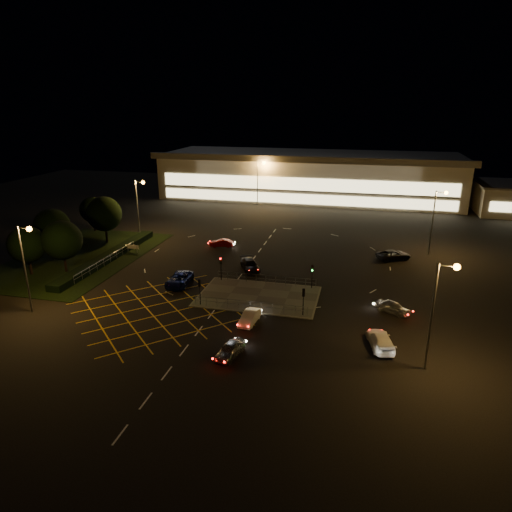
% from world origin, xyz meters
% --- Properties ---
extents(ground, '(180.00, 180.00, 0.00)m').
position_xyz_m(ground, '(0.00, 0.00, 0.00)').
color(ground, black).
rests_on(ground, ground).
extents(pedestrian_island, '(14.00, 9.00, 0.12)m').
position_xyz_m(pedestrian_island, '(2.00, -2.00, 0.06)').
color(pedestrian_island, '#4C4944').
rests_on(pedestrian_island, ground).
extents(grass_verge, '(18.00, 30.00, 0.08)m').
position_xyz_m(grass_verge, '(-28.00, 6.00, 0.04)').
color(grass_verge, black).
rests_on(grass_verge, ground).
extents(hedge, '(2.00, 26.00, 1.00)m').
position_xyz_m(hedge, '(-23.00, 6.00, 0.50)').
color(hedge, black).
rests_on(hedge, ground).
extents(supermarket, '(72.00, 26.50, 10.50)m').
position_xyz_m(supermarket, '(0.00, 61.95, 5.31)').
color(supermarket, beige).
rests_on(supermarket, ground).
extents(streetlight_sw, '(1.78, 0.56, 10.03)m').
position_xyz_m(streetlight_sw, '(-21.56, -12.00, 6.56)').
color(streetlight_sw, slate).
rests_on(streetlight_sw, ground).
extents(streetlight_se, '(1.78, 0.56, 10.03)m').
position_xyz_m(streetlight_se, '(20.44, -14.00, 6.56)').
color(streetlight_se, slate).
rests_on(streetlight_se, ground).
extents(streetlight_nw, '(1.78, 0.56, 10.03)m').
position_xyz_m(streetlight_nw, '(-23.56, 18.00, 6.56)').
color(streetlight_nw, slate).
rests_on(streetlight_nw, ground).
extents(streetlight_ne, '(1.78, 0.56, 10.03)m').
position_xyz_m(streetlight_ne, '(24.44, 20.00, 6.56)').
color(streetlight_ne, slate).
rests_on(streetlight_ne, ground).
extents(streetlight_far_left, '(1.78, 0.56, 10.03)m').
position_xyz_m(streetlight_far_left, '(-9.56, 48.00, 6.56)').
color(streetlight_far_left, slate).
rests_on(streetlight_far_left, ground).
extents(streetlight_far_right, '(1.78, 0.56, 10.03)m').
position_xyz_m(streetlight_far_right, '(30.44, 50.00, 6.56)').
color(streetlight_far_right, slate).
rests_on(streetlight_far_right, ground).
extents(signal_sw, '(0.28, 0.30, 3.15)m').
position_xyz_m(signal_sw, '(-4.00, -5.99, 2.37)').
color(signal_sw, black).
rests_on(signal_sw, pedestrian_island).
extents(signal_se, '(0.28, 0.30, 3.15)m').
position_xyz_m(signal_se, '(8.00, -5.99, 2.37)').
color(signal_se, black).
rests_on(signal_se, pedestrian_island).
extents(signal_nw, '(0.28, 0.30, 3.15)m').
position_xyz_m(signal_nw, '(-4.00, 1.99, 2.37)').
color(signal_nw, black).
rests_on(signal_nw, pedestrian_island).
extents(signal_ne, '(0.28, 0.30, 3.15)m').
position_xyz_m(signal_ne, '(8.00, 1.99, 2.37)').
color(signal_ne, black).
rests_on(signal_ne, pedestrian_island).
extents(tree_a, '(5.04, 5.04, 6.86)m').
position_xyz_m(tree_a, '(-30.00, -2.00, 4.33)').
color(tree_a, black).
rests_on(tree_a, ground).
extents(tree_b, '(5.40, 5.40, 7.35)m').
position_xyz_m(tree_b, '(-32.00, 6.00, 4.64)').
color(tree_b, black).
rests_on(tree_b, ground).
extents(tree_c, '(5.76, 5.76, 7.84)m').
position_xyz_m(tree_c, '(-28.00, 14.00, 4.95)').
color(tree_c, black).
rests_on(tree_c, ground).
extents(tree_d, '(4.68, 4.68, 6.37)m').
position_xyz_m(tree_d, '(-34.00, 20.00, 4.02)').
color(tree_d, black).
rests_on(tree_d, ground).
extents(tree_e, '(5.40, 5.40, 7.35)m').
position_xyz_m(tree_e, '(-26.00, 0.00, 4.64)').
color(tree_e, black).
rests_on(tree_e, ground).
extents(car_near_silver, '(2.46, 4.28, 1.37)m').
position_xyz_m(car_near_silver, '(2.58, -15.97, 0.69)').
color(car_near_silver, '#B9BDC1').
rests_on(car_near_silver, ground).
extents(car_queue_white, '(1.75, 4.09, 1.31)m').
position_xyz_m(car_queue_white, '(2.69, -9.00, 0.66)').
color(car_queue_white, white).
rests_on(car_queue_white, ground).
extents(car_left_blue, '(2.84, 5.62, 1.52)m').
position_xyz_m(car_left_blue, '(-8.83, -0.72, 0.76)').
color(car_left_blue, '#0C164B').
rests_on(car_left_blue, ground).
extents(car_far_dkgrey, '(4.20, 5.50, 1.48)m').
position_xyz_m(car_far_dkgrey, '(-1.28, 6.80, 0.74)').
color(car_far_dkgrey, black).
rests_on(car_far_dkgrey, ground).
extents(car_right_silver, '(4.23, 3.41, 1.35)m').
position_xyz_m(car_right_silver, '(17.69, -2.85, 0.68)').
color(car_right_silver, '#BABEC2').
rests_on(car_right_silver, ground).
extents(car_circ_red, '(3.93, 1.81, 1.25)m').
position_xyz_m(car_circ_red, '(-8.52, 16.38, 0.62)').
color(car_circ_red, maroon).
rests_on(car_circ_red, ground).
extents(car_east_grey, '(5.71, 4.57, 1.44)m').
position_xyz_m(car_east_grey, '(18.57, 16.23, 0.72)').
color(car_east_grey, black).
rests_on(car_east_grey, ground).
extents(car_approach_white, '(3.06, 5.32, 1.45)m').
position_xyz_m(car_approach_white, '(16.20, -10.95, 0.73)').
color(car_approach_white, silver).
rests_on(car_approach_white, ground).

